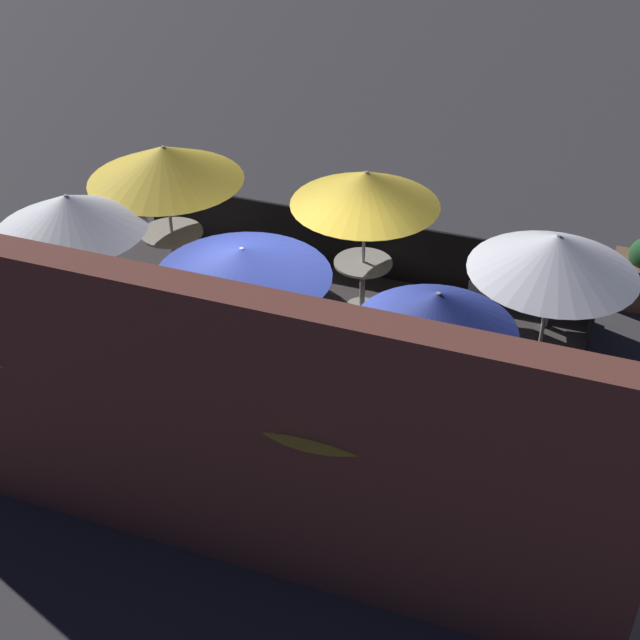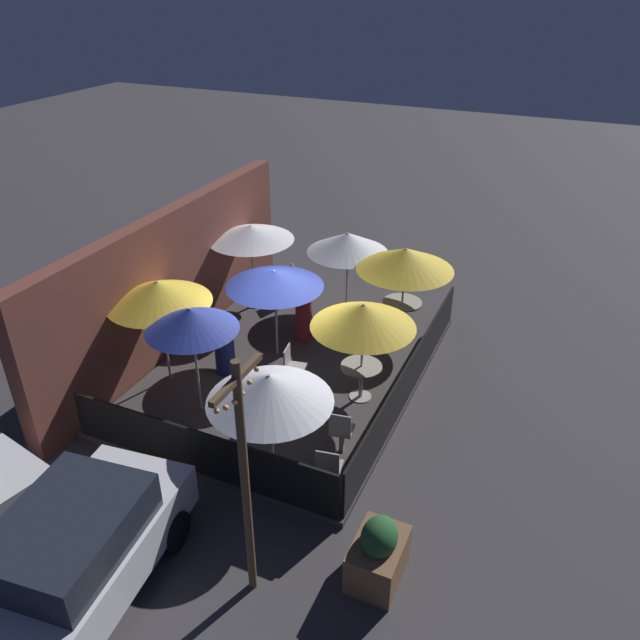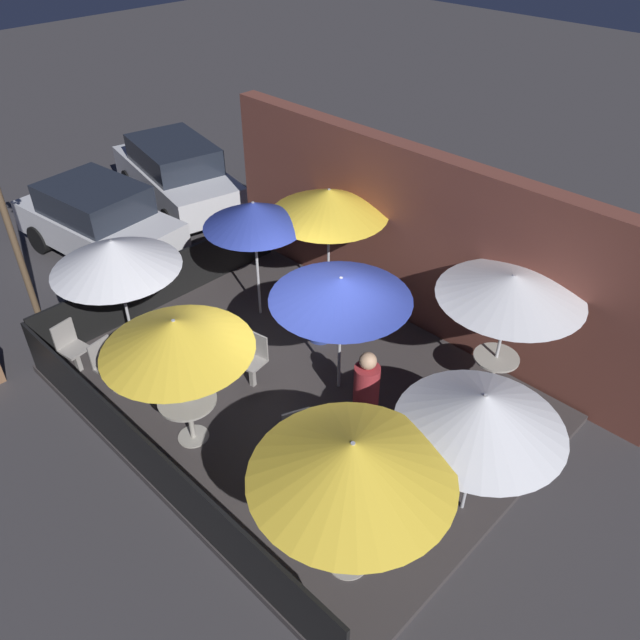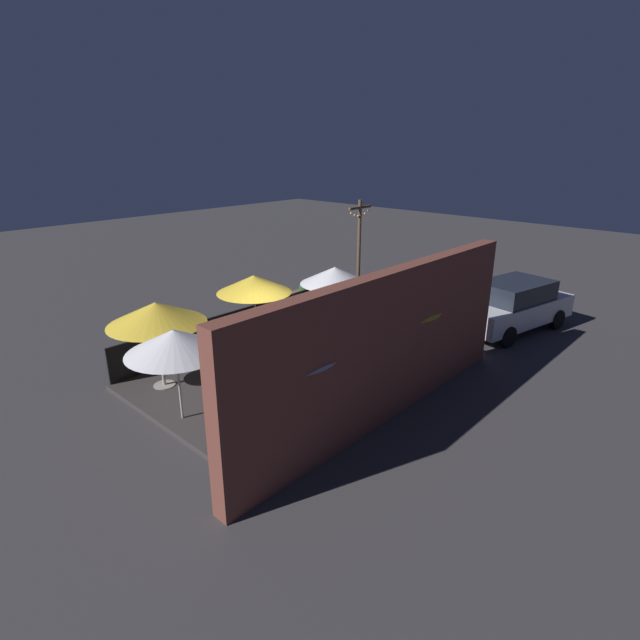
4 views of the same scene
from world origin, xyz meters
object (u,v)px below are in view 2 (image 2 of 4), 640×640
object	(u,v)px
patio_umbrella_5	(275,278)
patron_0	(224,349)
dining_table_2	(254,286)
patio_chair_3	(354,333)
patio_umbrella_1	(405,259)
patio_umbrella_6	(348,243)
light_post	(244,473)
patron_1	(304,317)
patio_umbrella_3	(158,292)
dining_table_1	(402,307)
patio_chair_1	(290,281)
patio_umbrella_7	(269,388)
patio_umbrella_2	(251,233)
patio_umbrella_0	(363,316)
patio_chair_0	(341,431)
patio_chair_2	(329,467)
patio_chair_4	(293,366)
parked_car_0	(75,555)
planter_box	(378,553)
dining_table_0	(361,372)
patio_umbrella_4	(191,319)

from	to	relation	value
patio_umbrella_5	patron_0	world-z (taller)	patio_umbrella_5
dining_table_2	patio_chair_3	bearing A→B (deg)	-108.80
patio_umbrella_1	patio_umbrella_6	size ratio (longest dim) A/B	1.12
patio_umbrella_5	light_post	world-z (taller)	light_post
patron_0	patron_1	distance (m)	2.15
patio_umbrella_3	dining_table_1	bearing A→B (deg)	-43.73
patron_1	patio_chair_1	bearing A→B (deg)	54.44
patio_umbrella_7	patio_chair_1	xyz separation A→B (m)	(5.95, 2.63, -1.26)
patio_umbrella_2	patio_umbrella_3	world-z (taller)	patio_umbrella_3
patio_umbrella_6	patron_0	size ratio (longest dim) A/B	1.56
patio_umbrella_0	dining_table_1	xyz separation A→B (m)	(3.02, 0.10, -1.34)
patio_chair_0	light_post	size ratio (longest dim) A/B	0.24
patio_umbrella_0	patio_umbrella_1	bearing A→B (deg)	1.83
patio_chair_0	patio_umbrella_6	bearing A→B (deg)	11.72
patio_umbrella_7	patio_chair_1	bearing A→B (deg)	23.87
patio_umbrella_6	dining_table_1	distance (m)	2.11
dining_table_1	patio_chair_2	distance (m)	5.71
patio_chair_1	patron_1	world-z (taller)	patron_1
patio_umbrella_0	patio_umbrella_5	world-z (taller)	patio_umbrella_0
patio_chair_4	light_post	bearing A→B (deg)	-80.36
dining_table_1	parked_car_0	xyz separation A→B (m)	(-8.91, 1.86, 0.13)
dining_table_2	planter_box	xyz separation A→B (m)	(-6.47, -5.69, -0.20)
patio_umbrella_1	patio_chair_3	distance (m)	2.11
patio_umbrella_3	parked_car_0	world-z (taller)	patio_umbrella_3
patio_chair_0	patio_umbrella_5	bearing A→B (deg)	36.70
patio_umbrella_6	patio_chair_1	bearing A→B (deg)	99.79
patio_chair_1	patio_chair_2	distance (m)	7.02
dining_table_2	dining_table_1	bearing A→B (deg)	-83.87
patio_umbrella_3	dining_table_2	distance (m)	3.96
patron_1	patio_chair_0	bearing A→B (deg)	-126.36
patio_umbrella_6	patio_umbrella_2	bearing A→B (deg)	113.65
patio_umbrella_1	patio_chair_1	bearing A→B (deg)	84.84
patio_chair_4	planter_box	distance (m)	4.82
patio_umbrella_3	dining_table_0	world-z (taller)	patio_umbrella_3
parked_car_0	planter_box	bearing A→B (deg)	-67.85
patio_umbrella_4	patio_umbrella_6	xyz separation A→B (m)	(5.23, -1.03, -0.29)
patron_1	planter_box	size ratio (longest dim) A/B	1.20
dining_table_2	patio_umbrella_0	bearing A→B (deg)	-123.43
dining_table_2	planter_box	size ratio (longest dim) A/B	0.66
patio_umbrella_0	patron_0	distance (m)	3.33
parked_car_0	dining_table_2	bearing A→B (deg)	6.56
patio_chair_4	patron_1	xyz separation A→B (m)	(1.83, 0.61, 0.07)
patio_chair_4	patio_chair_3	bearing A→B (deg)	59.04
dining_table_2	patio_umbrella_6	bearing A→B (deg)	-66.35
patio_umbrella_3	parked_car_0	bearing A→B (deg)	-157.27
dining_table_0	patio_chair_0	bearing A→B (deg)	-170.77
patio_umbrella_5	dining_table_1	xyz separation A→B (m)	(2.24, -2.23, -1.32)
patio_umbrella_3	dining_table_2	xyz separation A→B (m)	(3.65, -0.04, -1.53)
dining_table_0	patio_chair_1	world-z (taller)	patio_chair_1
dining_table_2	patron_0	world-z (taller)	patron_0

